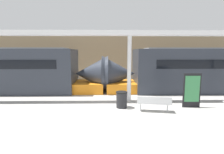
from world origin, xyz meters
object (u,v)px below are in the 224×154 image
support_column_near (129,69)px  train_right (6,71)px  bench_near (154,102)px  trash_bin (122,100)px  poster_board (192,90)px

support_column_near → train_right: bearing=163.0°
bench_near → train_right: bearing=162.8°
train_right → support_column_near: bearing=-17.0°
train_right → trash_bin: 9.16m
bench_near → trash_bin: size_ratio=1.97×
bench_near → support_column_near: support_column_near is taller
poster_board → support_column_near: support_column_near is taller
train_right → bench_near: 10.81m
support_column_near → trash_bin: bearing=-111.5°
train_right → trash_bin: size_ratio=17.42×
trash_bin → support_column_near: (0.53, 1.36, 1.48)m
train_right → poster_board: size_ratio=8.20×
bench_near → poster_board: bearing=26.5°
trash_bin → poster_board: 3.68m
bench_near → poster_board: (2.14, 0.68, 0.43)m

